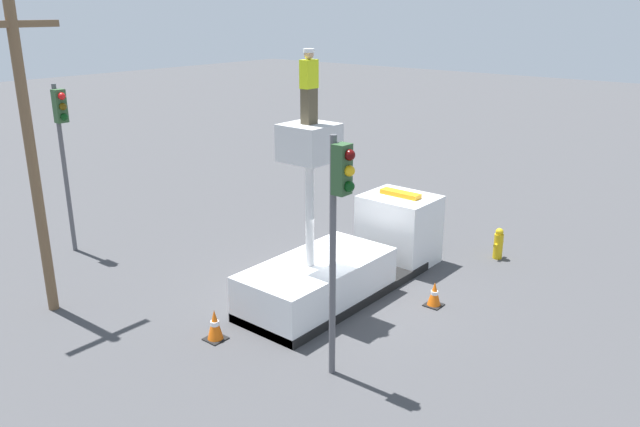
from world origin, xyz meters
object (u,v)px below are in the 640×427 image
(worker, at_px, (309,87))
(traffic_cone_curbside, at_px, (434,294))
(traffic_light_pole, at_px, (339,212))
(utility_pole, at_px, (31,152))
(traffic_light_across, at_px, (63,136))
(bucket_truck, at_px, (350,257))
(fire_hydrant, at_px, (498,244))
(traffic_cone_rear, at_px, (215,325))

(worker, distance_m, traffic_cone_curbside, 6.37)
(traffic_light_pole, distance_m, utility_pole, 8.04)
(traffic_light_pole, bearing_deg, traffic_light_across, 88.62)
(worker, xyz_separation_m, traffic_light_across, (-1.74, 8.50, -1.98))
(worker, bearing_deg, bucket_truck, 0.00)
(traffic_light_across, bearing_deg, utility_pole, -128.06)
(fire_hydrant, xyz_separation_m, utility_pole, (-10.74, 7.51, 3.72))
(traffic_cone_curbside, height_order, utility_pole, utility_pole)
(worker, height_order, fire_hydrant, worker)
(traffic_light_across, xyz_separation_m, fire_hydrant, (8.16, -10.80, -3.31))
(fire_hydrant, bearing_deg, traffic_light_across, 127.06)
(worker, height_order, traffic_cone_curbside, worker)
(traffic_light_pole, height_order, traffic_light_across, traffic_light_across)
(fire_hydrant, relative_size, utility_pole, 0.13)
(fire_hydrant, height_order, traffic_cone_rear, fire_hydrant)
(traffic_light_across, bearing_deg, fire_hydrant, -52.94)
(worker, distance_m, fire_hydrant, 8.63)
(fire_hydrant, bearing_deg, traffic_light_pole, -178.84)
(traffic_cone_rear, bearing_deg, utility_pole, 109.97)
(utility_pole, bearing_deg, traffic_cone_rear, -70.03)
(traffic_cone_curbside, bearing_deg, traffic_light_pole, -179.40)
(traffic_light_pole, bearing_deg, worker, 51.00)
(bucket_truck, bearing_deg, traffic_light_pole, -146.32)
(worker, relative_size, traffic_light_pole, 0.33)
(traffic_light_pole, distance_m, fire_hydrant, 9.02)
(traffic_light_pole, xyz_separation_m, traffic_cone_rear, (-0.67, 3.16, -3.33))
(traffic_light_across, bearing_deg, traffic_light_pole, -91.38)
(bucket_truck, xyz_separation_m, utility_pole, (-6.03, 5.20, 3.29))
(traffic_light_pole, xyz_separation_m, fire_hydrant, (8.42, 0.17, -3.21))
(bucket_truck, relative_size, traffic_cone_rear, 8.99)
(traffic_light_across, relative_size, traffic_cone_rear, 6.89)
(worker, relative_size, utility_pole, 0.22)
(traffic_cone_rear, height_order, traffic_cone_curbside, traffic_cone_rear)
(worker, xyz_separation_m, utility_pole, (-4.32, 5.20, -1.56))
(traffic_light_pole, height_order, utility_pole, utility_pole)
(bucket_truck, bearing_deg, traffic_light_across, 112.07)
(traffic_cone_curbside, bearing_deg, utility_pole, 130.59)
(traffic_cone_curbside, xyz_separation_m, utility_pole, (-6.54, 7.63, 3.89))
(bucket_truck, relative_size, utility_pole, 0.90)
(traffic_cone_curbside, distance_m, utility_pole, 10.78)
(worker, relative_size, traffic_cone_rear, 2.24)
(bucket_truck, bearing_deg, fire_hydrant, -26.04)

